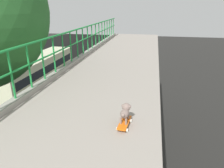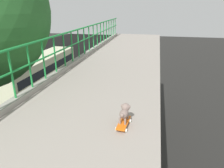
# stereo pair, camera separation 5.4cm
# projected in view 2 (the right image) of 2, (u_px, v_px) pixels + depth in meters

# --- Properties ---
(city_bus) EXTENTS (2.56, 11.36, 3.27)m
(city_bus) POSITION_uv_depth(u_px,v_px,m) (41.00, 72.00, 20.41)
(city_bus) COLOR beige
(city_bus) RESTS_ON ground
(toy_skateboard) EXTENTS (0.23, 0.51, 0.09)m
(toy_skateboard) POSITION_uv_depth(u_px,v_px,m) (124.00, 123.00, 3.70)
(toy_skateboard) COLOR orange
(toy_skateboard) RESTS_ON overpass_deck
(small_dog) EXTENTS (0.18, 0.39, 0.30)m
(small_dog) POSITION_uv_depth(u_px,v_px,m) (125.00, 111.00, 3.70)
(small_dog) COLOR gray
(small_dog) RESTS_ON toy_skateboard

